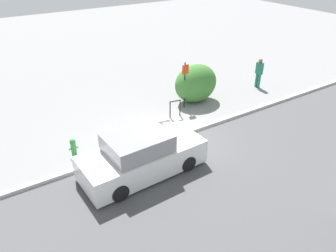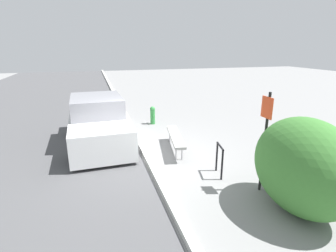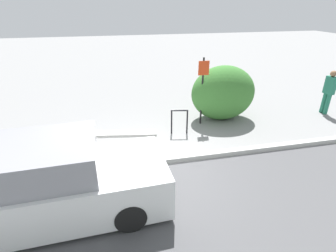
# 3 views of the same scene
# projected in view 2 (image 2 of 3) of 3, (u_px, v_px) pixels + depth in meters

# --- Properties ---
(ground_plane) EXTENTS (60.00, 60.00, 0.00)m
(ground_plane) POSITION_uv_depth(u_px,v_px,m) (148.00, 161.00, 7.65)
(ground_plane) COLOR gray
(curb) EXTENTS (60.00, 0.20, 0.13)m
(curb) POSITION_uv_depth(u_px,v_px,m) (148.00, 159.00, 7.63)
(curb) COLOR #B7B7B2
(curb) RESTS_ON ground_plane
(bench) EXTENTS (2.15, 0.68, 0.52)m
(bench) POSITION_uv_depth(u_px,v_px,m) (175.00, 137.00, 8.31)
(bench) COLOR #99999E
(bench) RESTS_ON ground_plane
(bike_rack) EXTENTS (0.55, 0.16, 0.83)m
(bike_rack) POSITION_uv_depth(u_px,v_px,m) (220.00, 157.00, 6.68)
(bike_rack) COLOR black
(bike_rack) RESTS_ON ground_plane
(sign_post) EXTENTS (0.36, 0.08, 2.30)m
(sign_post) POSITION_uv_depth(u_px,v_px,m) (265.00, 134.00, 5.73)
(sign_post) COLOR black
(sign_post) RESTS_ON ground_plane
(fire_hydrant) EXTENTS (0.36, 0.22, 0.77)m
(fire_hydrant) POSITION_uv_depth(u_px,v_px,m) (153.00, 115.00, 11.19)
(fire_hydrant) COLOR #338C3F
(fire_hydrant) RESTS_ON ground_plane
(shrub_hedge) EXTENTS (2.30, 1.58, 1.94)m
(shrub_hedge) POSITION_uv_depth(u_px,v_px,m) (304.00, 167.00, 5.10)
(shrub_hedge) COLOR #3D7A33
(shrub_hedge) RESTS_ON ground_plane
(parked_car_near) EXTENTS (4.45, 1.99, 1.60)m
(parked_car_near) POSITION_uv_depth(u_px,v_px,m) (98.00, 123.00, 8.93)
(parked_car_near) COLOR black
(parked_car_near) RESTS_ON ground_plane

